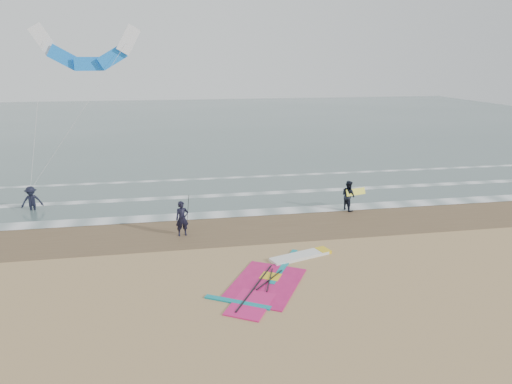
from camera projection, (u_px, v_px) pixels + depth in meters
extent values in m
plane|color=tan|center=(288.00, 277.00, 18.59)|extent=(120.00, 120.00, 0.00)
cube|color=#47605E|center=(205.00, 123.00, 63.97)|extent=(120.00, 80.00, 0.02)
cube|color=brown|center=(261.00, 226.00, 24.26)|extent=(120.00, 5.00, 0.01)
cube|color=white|center=(253.00, 212.00, 26.34)|extent=(120.00, 1.20, 0.02)
cube|color=white|center=(244.00, 194.00, 29.93)|extent=(120.00, 0.70, 0.02)
cube|color=white|center=(235.00, 177.00, 34.19)|extent=(120.00, 0.50, 0.01)
cube|color=white|center=(299.00, 256.00, 20.39)|extent=(2.86, 1.51, 0.13)
cube|color=yellow|center=(323.00, 251.00, 20.96)|extent=(0.68, 0.79, 0.14)
cube|color=#D81B6B|center=(265.00, 284.00, 17.96)|extent=(3.90, 4.30, 0.04)
cube|color=#D81B6B|center=(250.00, 304.00, 16.45)|extent=(2.16, 2.40, 0.05)
cube|color=#0C8C99|center=(284.00, 266.00, 19.51)|extent=(1.99, 3.20, 0.06)
cube|color=#0C8C99|center=(237.00, 302.00, 16.59)|extent=(2.34, 1.49, 0.06)
cube|color=yellow|center=(271.00, 277.00, 18.54)|extent=(1.01, 0.97, 0.06)
cylinder|color=black|center=(255.00, 287.00, 17.67)|extent=(2.06, 3.50, 0.07)
cylinder|color=black|center=(270.00, 280.00, 18.19)|extent=(1.37, 1.52, 0.04)
cylinder|color=black|center=(270.00, 280.00, 18.19)|extent=(0.66, 1.92, 0.04)
imported|color=black|center=(182.00, 219.00, 22.74)|extent=(0.71, 0.53, 1.79)
imported|color=black|center=(348.00, 196.00, 26.58)|extent=(0.95, 1.06, 1.79)
imported|color=black|center=(31.00, 196.00, 26.50)|extent=(1.30, 0.94, 1.82)
cylinder|color=black|center=(188.00, 210.00, 22.67)|extent=(0.17, 0.86, 1.82)
cube|color=yellow|center=(356.00, 192.00, 26.49)|extent=(1.30, 0.51, 0.39)
cube|color=white|center=(43.00, 39.00, 28.16)|extent=(1.60, 0.52, 1.97)
cube|color=#167CF2|center=(63.00, 57.00, 28.65)|extent=(1.93, 0.61, 1.63)
cube|color=#167CF2|center=(89.00, 64.00, 29.01)|extent=(1.74, 0.56, 0.86)
cube|color=#167CF2|center=(112.00, 57.00, 29.15)|extent=(1.93, 0.61, 1.63)
cube|color=white|center=(129.00, 40.00, 29.03)|extent=(1.60, 0.52, 1.97)
cylinder|color=beige|center=(37.00, 112.00, 27.29)|extent=(0.69, 4.26, 8.53)
cylinder|color=beige|center=(82.00, 112.00, 27.72)|extent=(5.82, 4.26, 8.53)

